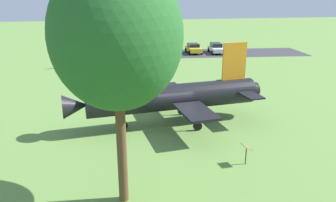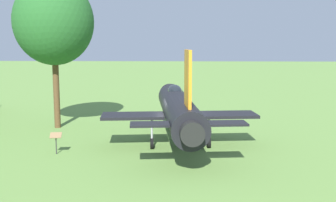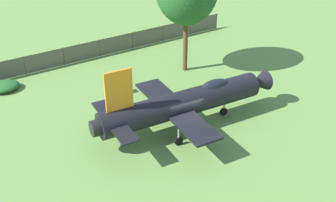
# 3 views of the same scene
# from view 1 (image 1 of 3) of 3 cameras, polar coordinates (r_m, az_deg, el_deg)

# --- Properties ---
(ground_plane) EXTENTS (200.00, 200.00, 0.00)m
(ground_plane) POSITION_cam_1_polar(r_m,az_deg,el_deg) (23.56, 0.93, -3.95)
(ground_plane) COLOR #668E42
(parking_strip) EXTENTS (11.61, 35.78, 0.00)m
(parking_strip) POSITION_cam_1_polar(r_m,az_deg,el_deg) (52.19, 4.11, 8.17)
(parking_strip) COLOR #38383D
(parking_strip) RESTS_ON ground_plane
(display_jet) EXTENTS (8.95, 13.90, 5.55)m
(display_jet) POSITION_cam_1_polar(r_m,az_deg,el_deg) (22.77, 0.05, 0.71)
(display_jet) COLOR black
(display_jet) RESTS_ON ground_plane
(shade_tree) EXTENTS (5.37, 5.13, 10.16)m
(shade_tree) POSITION_cam_1_polar(r_m,az_deg,el_deg) (13.04, -8.83, 10.89)
(shade_tree) COLOR brown
(shade_tree) RESTS_ON ground_plane
(palm_tree) EXTENTS (3.70, 3.85, 7.07)m
(palm_tree) POSITION_cam_1_polar(r_m,az_deg,el_deg) (42.22, -8.78, 10.61)
(palm_tree) COLOR brown
(palm_tree) RESTS_ON ground_plane
(info_plaque) EXTENTS (0.65, 0.47, 1.14)m
(info_plaque) POSITION_cam_1_polar(r_m,az_deg,el_deg) (18.36, 13.30, -8.13)
(info_plaque) COLOR #333333
(info_plaque) RESTS_ON ground_plane
(parked_car_red) EXTENTS (4.28, 2.31, 1.41)m
(parked_car_red) POSITION_cam_1_polar(r_m,az_deg,el_deg) (53.62, 11.87, 8.89)
(parked_car_red) COLOR red
(parked_car_red) RESTS_ON ground_plane
(parked_car_white) EXTENTS (4.83, 2.47, 1.50)m
(parked_car_white) POSITION_cam_1_polar(r_m,az_deg,el_deg) (52.91, 8.27, 9.01)
(parked_car_white) COLOR silver
(parked_car_white) RESTS_ON ground_plane
(parked_car_yellow) EXTENTS (4.11, 2.21, 1.47)m
(parked_car_yellow) POSITION_cam_1_polar(r_m,az_deg,el_deg) (52.19, 4.40, 9.01)
(parked_car_yellow) COLOR gold
(parked_car_yellow) RESTS_ON ground_plane
(parked_car_green) EXTENTS (4.61, 2.25, 1.44)m
(parked_car_green) POSITION_cam_1_polar(r_m,az_deg,el_deg) (51.68, -0.34, 8.96)
(parked_car_green) COLOR #1E6B3D
(parked_car_green) RESTS_ON ground_plane
(parked_car_silver) EXTENTS (4.84, 2.71, 1.57)m
(parked_car_silver) POSITION_cam_1_polar(r_m,az_deg,el_deg) (51.31, -4.22, 8.90)
(parked_car_silver) COLOR #B2B5BA
(parked_car_silver) RESTS_ON ground_plane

